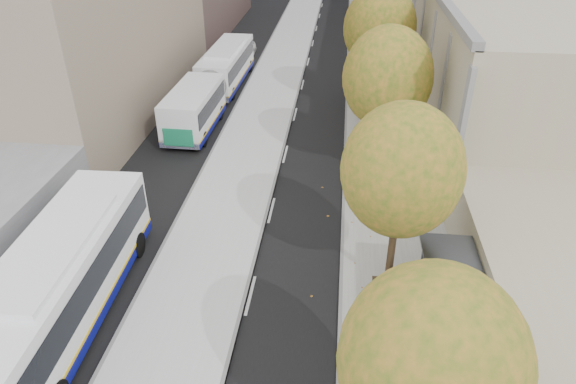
# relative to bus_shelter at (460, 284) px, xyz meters

# --- Properties ---
(bus_platform) EXTENTS (4.25, 150.00, 0.15)m
(bus_platform) POSITION_rel_bus_shelter_xyz_m (-9.56, 24.04, -2.11)
(bus_platform) COLOR beige
(bus_platform) RESTS_ON ground
(sidewalk) EXTENTS (4.75, 150.00, 0.08)m
(sidewalk) POSITION_rel_bus_shelter_xyz_m (-1.56, 24.04, -2.15)
(sidewalk) COLOR gray
(sidewalk) RESTS_ON ground
(bus_shelter) EXTENTS (1.90, 4.40, 2.53)m
(bus_shelter) POSITION_rel_bus_shelter_xyz_m (0.00, 0.00, 0.00)
(bus_shelter) COLOR #383A3F
(bus_shelter) RESTS_ON sidewalk
(tree_b) EXTENTS (4.00, 4.00, 6.97)m
(tree_b) POSITION_rel_bus_shelter_xyz_m (-2.09, -5.96, 2.85)
(tree_b) COLOR black
(tree_b) RESTS_ON sidewalk
(tree_c) EXTENTS (4.20, 4.20, 7.28)m
(tree_c) POSITION_rel_bus_shelter_xyz_m (-2.09, 2.04, 3.06)
(tree_c) COLOR black
(tree_c) RESTS_ON sidewalk
(tree_d) EXTENTS (4.40, 4.40, 7.60)m
(tree_d) POSITION_rel_bus_shelter_xyz_m (-2.09, 11.04, 3.28)
(tree_d) COLOR black
(tree_d) RESTS_ON sidewalk
(tree_e) EXTENTS (4.60, 4.60, 7.92)m
(tree_e) POSITION_rel_bus_shelter_xyz_m (-2.09, 20.04, 3.50)
(tree_e) COLOR black
(tree_e) RESTS_ON sidewalk
(bus_far) EXTENTS (2.83, 16.74, 2.78)m
(bus_far) POSITION_rel_bus_shelter_xyz_m (-13.26, 20.74, -0.67)
(bus_far) COLOR white
(bus_far) RESTS_ON ground
(distant_car) EXTENTS (2.82, 4.47, 1.42)m
(distant_car) POSITION_rel_bus_shelter_xyz_m (-13.57, 31.52, -1.48)
(distant_car) COLOR silver
(distant_car) RESTS_ON ground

